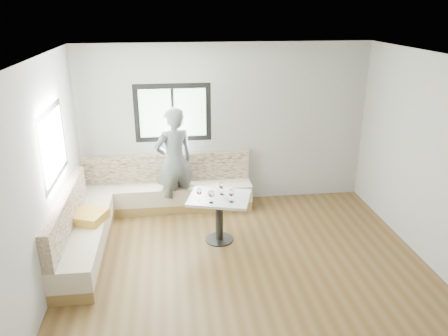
{
  "coord_description": "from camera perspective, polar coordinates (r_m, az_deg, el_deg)",
  "views": [
    {
      "loc": [
        -0.95,
        -4.79,
        3.39
      ],
      "look_at": [
        -0.2,
        1.12,
        1.13
      ],
      "focal_mm": 35.0,
      "sensor_mm": 36.0,
      "label": 1
    }
  ],
  "objects": [
    {
      "name": "table",
      "position": [
        6.51,
        -0.62,
        -5.23
      ],
      "size": [
        1.03,
        0.9,
        0.72
      ],
      "rotation": [
        0.0,
        0.0,
        -0.28
      ],
      "color": "black",
      "rests_on": "ground"
    },
    {
      "name": "wine_glass_d",
      "position": [
        6.46,
        -0.3,
        -2.37
      ],
      "size": [
        0.09,
        0.09,
        0.19
      ],
      "color": "white",
      "rests_on": "table"
    },
    {
      "name": "wine_glass_c",
      "position": [
        6.22,
        0.98,
        -3.32
      ],
      "size": [
        0.09,
        0.09,
        0.19
      ],
      "color": "white",
      "rests_on": "table"
    },
    {
      "name": "banquette",
      "position": [
        7.14,
        -11.72,
        -5.08
      ],
      "size": [
        2.9,
        2.8,
        0.95
      ],
      "color": "olive",
      "rests_on": "ground"
    },
    {
      "name": "wine_glass_a",
      "position": [
        6.27,
        -3.27,
        -3.11
      ],
      "size": [
        0.09,
        0.09,
        0.19
      ],
      "color": "white",
      "rests_on": "table"
    },
    {
      "name": "wine_glass_b",
      "position": [
        6.19,
        -1.68,
        -3.43
      ],
      "size": [
        0.09,
        0.09,
        0.19
      ],
      "color": "white",
      "rests_on": "table"
    },
    {
      "name": "room",
      "position": [
        5.33,
        2.71,
        -1.07
      ],
      "size": [
        5.01,
        5.01,
        2.81
      ],
      "color": "brown",
      "rests_on": "ground"
    },
    {
      "name": "olive_ramekin",
      "position": [
        6.52,
        -1.77,
        -3.23
      ],
      "size": [
        0.09,
        0.09,
        0.04
      ],
      "color": "white",
      "rests_on": "table"
    },
    {
      "name": "person",
      "position": [
        7.3,
        -6.51,
        0.84
      ],
      "size": [
        0.79,
        0.67,
        1.85
      ],
      "primitive_type": "imported",
      "rotation": [
        0.0,
        0.0,
        3.54
      ],
      "color": "slate",
      "rests_on": "ground"
    }
  ]
}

